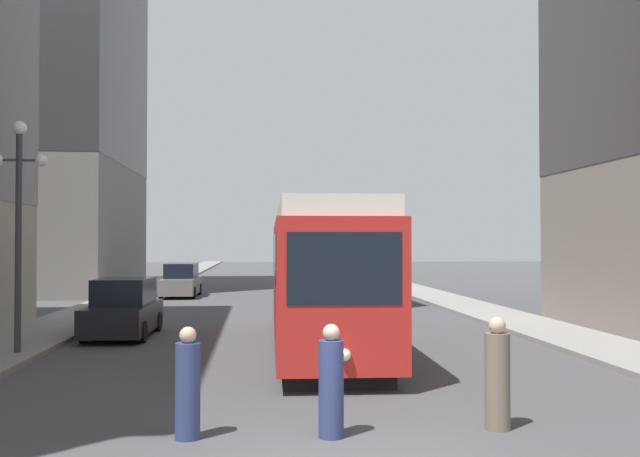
{
  "coord_description": "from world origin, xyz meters",
  "views": [
    {
      "loc": [
        -1.29,
        -9.2,
        2.92
      ],
      "look_at": [
        0.14,
        6.9,
        3.27
      ],
      "focal_mm": 39.17,
      "sensor_mm": 36.0,
      "label": 1
    }
  ],
  "objects_px": {
    "transit_bus": "(355,261)",
    "parked_car_left_mid": "(181,281)",
    "streetcar": "(321,273)",
    "pedestrian_crossing_near": "(497,377)",
    "lamp_post_left_near": "(19,201)",
    "pedestrian_on_sidewalk": "(331,384)",
    "parked_car_left_near": "(124,310)",
    "pedestrian_crossing_far": "(188,387)"
  },
  "relations": [
    {
      "from": "transit_bus",
      "to": "pedestrian_crossing_near",
      "type": "distance_m",
      "value": 26.49
    },
    {
      "from": "streetcar",
      "to": "transit_bus",
      "type": "relative_size",
      "value": 0.97
    },
    {
      "from": "streetcar",
      "to": "lamp_post_left_near",
      "type": "bearing_deg",
      "value": -172.65
    },
    {
      "from": "transit_bus",
      "to": "parked_car_left_mid",
      "type": "bearing_deg",
      "value": 168.24
    },
    {
      "from": "pedestrian_crossing_far",
      "to": "lamp_post_left_near",
      "type": "bearing_deg",
      "value": -100.17
    },
    {
      "from": "parked_car_left_mid",
      "to": "parked_car_left_near",
      "type": "bearing_deg",
      "value": -88.78
    },
    {
      "from": "transit_bus",
      "to": "lamp_post_left_near",
      "type": "height_order",
      "value": "lamp_post_left_near"
    },
    {
      "from": "streetcar",
      "to": "lamp_post_left_near",
      "type": "xyz_separation_m",
      "value": [
        -7.85,
        -0.87,
        1.9
      ]
    },
    {
      "from": "pedestrian_crossing_near",
      "to": "lamp_post_left_near",
      "type": "relative_size",
      "value": 0.3
    },
    {
      "from": "pedestrian_crossing_near",
      "to": "parked_car_left_near",
      "type": "bearing_deg",
      "value": 141.43
    },
    {
      "from": "streetcar",
      "to": "transit_bus",
      "type": "bearing_deg",
      "value": 80.18
    },
    {
      "from": "parked_car_left_near",
      "to": "pedestrian_crossing_far",
      "type": "bearing_deg",
      "value": -73.57
    },
    {
      "from": "transit_bus",
      "to": "pedestrian_crossing_far",
      "type": "height_order",
      "value": "transit_bus"
    },
    {
      "from": "parked_car_left_mid",
      "to": "lamp_post_left_near",
      "type": "relative_size",
      "value": 0.82
    },
    {
      "from": "parked_car_left_mid",
      "to": "pedestrian_crossing_near",
      "type": "distance_m",
      "value": 29.2
    },
    {
      "from": "lamp_post_left_near",
      "to": "pedestrian_crossing_near",
      "type": "bearing_deg",
      "value": -37.94
    },
    {
      "from": "streetcar",
      "to": "pedestrian_crossing_near",
      "type": "xyz_separation_m",
      "value": [
        2.0,
        -8.55,
        -1.28
      ]
    },
    {
      "from": "pedestrian_crossing_far",
      "to": "pedestrian_on_sidewalk",
      "type": "height_order",
      "value": "pedestrian_on_sidewalk"
    },
    {
      "from": "transit_bus",
      "to": "lamp_post_left_near",
      "type": "bearing_deg",
      "value": -122.69
    },
    {
      "from": "parked_car_left_mid",
      "to": "pedestrian_crossing_near",
      "type": "height_order",
      "value": "parked_car_left_mid"
    },
    {
      "from": "pedestrian_crossing_far",
      "to": "streetcar",
      "type": "bearing_deg",
      "value": -151.03
    },
    {
      "from": "pedestrian_on_sidewalk",
      "to": "pedestrian_crossing_far",
      "type": "bearing_deg",
      "value": -171.16
    },
    {
      "from": "parked_car_left_mid",
      "to": "pedestrian_on_sidewalk",
      "type": "bearing_deg",
      "value": -78.18
    },
    {
      "from": "transit_bus",
      "to": "pedestrian_on_sidewalk",
      "type": "xyz_separation_m",
      "value": [
        -4.08,
        -26.65,
        -1.15
      ]
    },
    {
      "from": "streetcar",
      "to": "pedestrian_on_sidewalk",
      "type": "distance_m",
      "value": 8.9
    },
    {
      "from": "transit_bus",
      "to": "parked_car_left_near",
      "type": "relative_size",
      "value": 2.91
    },
    {
      "from": "parked_car_left_mid",
      "to": "lamp_post_left_near",
      "type": "bearing_deg",
      "value": -94.1
    },
    {
      "from": "transit_bus",
      "to": "pedestrian_crossing_near",
      "type": "bearing_deg",
      "value": -94.75
    },
    {
      "from": "parked_car_left_mid",
      "to": "pedestrian_crossing_near",
      "type": "xyz_separation_m",
      "value": [
        7.95,
        -28.1,
        -0.02
      ]
    },
    {
      "from": "parked_car_left_mid",
      "to": "lamp_post_left_near",
      "type": "xyz_separation_m",
      "value": [
        -1.9,
        -20.41,
        3.16
      ]
    },
    {
      "from": "pedestrian_crossing_near",
      "to": "pedestrian_crossing_far",
      "type": "distance_m",
      "value": 4.8
    },
    {
      "from": "streetcar",
      "to": "pedestrian_on_sidewalk",
      "type": "relative_size",
      "value": 7.2
    },
    {
      "from": "pedestrian_on_sidewalk",
      "to": "parked_car_left_near",
      "type": "bearing_deg",
      "value": 125.88
    },
    {
      "from": "streetcar",
      "to": "pedestrian_crossing_near",
      "type": "bearing_deg",
      "value": -75.82
    },
    {
      "from": "pedestrian_crossing_near",
      "to": "pedestrian_on_sidewalk",
      "type": "bearing_deg",
      "value": -158.2
    },
    {
      "from": "transit_bus",
      "to": "pedestrian_crossing_near",
      "type": "relative_size",
      "value": 7.18
    },
    {
      "from": "parked_car_left_near",
      "to": "lamp_post_left_near",
      "type": "xyz_separation_m",
      "value": [
        -1.9,
        -3.94,
        3.16
      ]
    },
    {
      "from": "transit_bus",
      "to": "pedestrian_crossing_near",
      "type": "xyz_separation_m",
      "value": [
        -1.42,
        -26.43,
        -1.13
      ]
    },
    {
      "from": "pedestrian_crossing_near",
      "to": "lamp_post_left_near",
      "type": "bearing_deg",
      "value": 159.09
    },
    {
      "from": "parked_car_left_near",
      "to": "pedestrian_crossing_far",
      "type": "relative_size",
      "value": 2.59
    },
    {
      "from": "transit_bus",
      "to": "streetcar",
      "type": "bearing_deg",
      "value": -102.51
    },
    {
      "from": "pedestrian_crossing_far",
      "to": "lamp_post_left_near",
      "type": "xyz_separation_m",
      "value": [
        -5.05,
        7.79,
        3.22
      ]
    }
  ]
}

